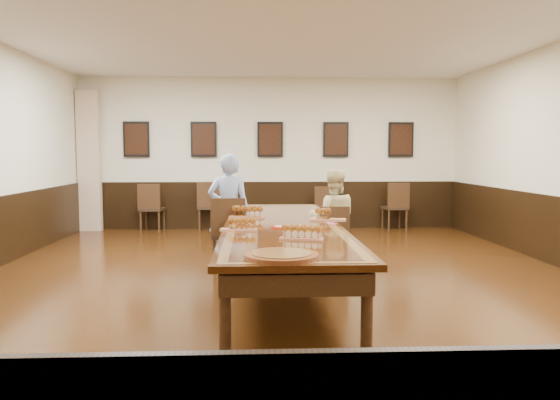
{
  "coord_description": "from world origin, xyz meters",
  "views": [
    {
      "loc": [
        -0.34,
        -6.65,
        1.63
      ],
      "look_at": [
        0.0,
        0.5,
        1.0
      ],
      "focal_mm": 35.0,
      "sensor_mm": 36.0,
      "label": 1
    }
  ],
  "objects": [
    {
      "name": "floor",
      "position": [
        0.0,
        0.0,
        -0.01
      ],
      "size": [
        8.0,
        10.0,
        0.02
      ],
      "primitive_type": "cube",
      "color": "black",
      "rests_on": "ground"
    },
    {
      "name": "ceiling",
      "position": [
        0.0,
        0.0,
        3.21
      ],
      "size": [
        8.0,
        10.0,
        0.02
      ],
      "primitive_type": "cube",
      "color": "white",
      "rests_on": "floor"
    },
    {
      "name": "wall_back",
      "position": [
        0.0,
        5.01,
        1.6
      ],
      "size": [
        8.0,
        0.02,
        3.2
      ],
      "primitive_type": "cube",
      "color": "beige",
      "rests_on": "floor"
    },
    {
      "name": "wall_front",
      "position": [
        0.0,
        -5.01,
        1.6
      ],
      "size": [
        8.0,
        0.02,
        3.2
      ],
      "primitive_type": "cube",
      "color": "beige",
      "rests_on": "floor"
    },
    {
      "name": "chair_man",
      "position": [
        -0.7,
        0.93,
        0.5
      ],
      "size": [
        0.48,
        0.52,
        1.01
      ],
      "primitive_type": null,
      "rotation": [
        0.0,
        0.0,
        3.16
      ],
      "color": "black",
      "rests_on": "floor"
    },
    {
      "name": "chair_woman",
      "position": [
        0.77,
        0.91,
        0.44
      ],
      "size": [
        0.45,
        0.48,
        0.89
      ],
      "primitive_type": null,
      "rotation": [
        0.0,
        0.0,
        3.07
      ],
      "color": "black",
      "rests_on": "floor"
    },
    {
      "name": "spare_chair_a",
      "position": [
        -2.45,
        4.68,
        0.49
      ],
      "size": [
        0.51,
        0.55,
        0.99
      ],
      "primitive_type": null,
      "rotation": [
        0.0,
        0.0,
        3.04
      ],
      "color": "black",
      "rests_on": "floor"
    },
    {
      "name": "spare_chair_b",
      "position": [
        -1.3,
        4.79,
        0.51
      ],
      "size": [
        0.54,
        0.57,
        1.02
      ],
      "primitive_type": null,
      "rotation": [
        0.0,
        0.0,
        3.26
      ],
      "color": "black",
      "rests_on": "floor"
    },
    {
      "name": "spare_chair_c",
      "position": [
        1.14,
        4.66,
        0.46
      ],
      "size": [
        0.47,
        0.51,
        0.93
      ],
      "primitive_type": null,
      "rotation": [
        0.0,
        0.0,
        3.05
      ],
      "color": "black",
      "rests_on": "floor"
    },
    {
      "name": "spare_chair_d",
      "position": [
        2.61,
        4.63,
        0.5
      ],
      "size": [
        0.52,
        0.56,
        1.0
      ],
      "primitive_type": null,
      "rotation": [
        0.0,
        0.0,
        3.26
      ],
      "color": "black",
      "rests_on": "floor"
    },
    {
      "name": "person_man",
      "position": [
        -0.7,
        1.04,
        0.8
      ],
      "size": [
        0.59,
        0.4,
        1.61
      ],
      "primitive_type": "imported",
      "rotation": [
        0.0,
        0.0,
        3.16
      ],
      "color": "#4A71BA",
      "rests_on": "floor"
    },
    {
      "name": "person_woman",
      "position": [
        0.78,
        1.0,
        0.69
      ],
      "size": [
        0.73,
        0.58,
        1.39
      ],
      "primitive_type": "imported",
      "rotation": [
        0.0,
        0.0,
        3.07
      ],
      "color": "beige",
      "rests_on": "floor"
    },
    {
      "name": "pink_phone",
      "position": [
        0.6,
        -0.05,
        0.76
      ],
      "size": [
        0.12,
        0.15,
        0.01
      ],
      "primitive_type": "cube",
      "rotation": [
        0.0,
        0.0,
        0.52
      ],
      "color": "#ED4F90",
      "rests_on": "conference_table"
    },
    {
      "name": "curtain",
      "position": [
        -3.75,
        4.82,
        1.45
      ],
      "size": [
        0.45,
        0.18,
        2.9
      ],
      "primitive_type": "cube",
      "color": "#CBA98B",
      "rests_on": "floor"
    },
    {
      "name": "wainscoting",
      "position": [
        0.0,
        0.0,
        0.5
      ],
      "size": [
        8.0,
        10.0,
        1.0
      ],
      "color": "black",
      "rests_on": "floor"
    },
    {
      "name": "conference_table",
      "position": [
        0.0,
        0.0,
        0.61
      ],
      "size": [
        1.4,
        5.0,
        0.76
      ],
      "color": "black",
      "rests_on": "floor"
    },
    {
      "name": "posters",
      "position": [
        0.0,
        4.94,
        1.9
      ],
      "size": [
        6.14,
        0.04,
        0.74
      ],
      "color": "black",
      "rests_on": "wall_back"
    },
    {
      "name": "flight_a",
      "position": [
        -0.44,
        0.57,
        0.83
      ],
      "size": [
        0.48,
        0.26,
        0.17
      ],
      "color": "#A76346",
      "rests_on": "conference_table"
    },
    {
      "name": "flight_b",
      "position": [
        0.58,
        0.23,
        0.83
      ],
      "size": [
        0.47,
        0.19,
        0.17
      ],
      "color": "#A76346",
      "rests_on": "conference_table"
    },
    {
      "name": "flight_c",
      "position": [
        -0.5,
        -0.6,
        0.82
      ],
      "size": [
        0.42,
        0.17,
        0.15
      ],
      "color": "#A76346",
      "rests_on": "conference_table"
    },
    {
      "name": "flight_d",
      "position": [
        0.13,
        -1.28,
        0.82
      ],
      "size": [
        0.45,
        0.25,
        0.16
      ],
      "color": "#A76346",
      "rests_on": "conference_table"
    },
    {
      "name": "red_plate_grp",
      "position": [
        -0.05,
        -0.39,
        0.76
      ],
      "size": [
        0.2,
        0.2,
        0.03
      ],
      "color": "#BA170C",
      "rests_on": "conference_table"
    },
    {
      "name": "carved_platter",
      "position": [
        -0.11,
        -2.2,
        0.77
      ],
      "size": [
        0.76,
        0.76,
        0.05
      ],
      "color": "#562611",
      "rests_on": "conference_table"
    }
  ]
}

